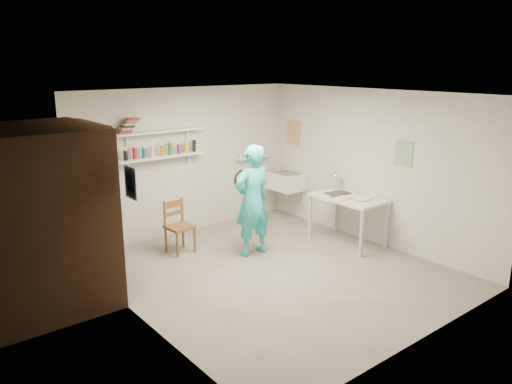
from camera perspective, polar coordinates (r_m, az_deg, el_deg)
floor at (r=6.93m, az=2.10°, el=-9.17°), size 4.00×4.50×0.02m
ceiling at (r=6.35m, az=2.31°, el=11.23°), size 4.00×4.50×0.02m
wall_back at (r=8.33m, az=-8.06°, el=3.53°), size 4.00×0.02×2.40m
wall_front at (r=5.12m, az=19.06°, el=-4.26°), size 4.00×0.02×2.40m
wall_left at (r=5.48m, az=-13.92°, el=-2.65°), size 0.02×4.50×2.40m
wall_right at (r=7.97m, az=13.20°, el=2.77°), size 0.02×4.50×2.40m
doorway_recess at (r=6.47m, az=-17.62°, el=-2.09°), size 0.02×0.90×2.00m
corridor_box at (r=6.25m, az=-23.70°, el=-2.75°), size 1.40×1.50×2.10m
door_lintel at (r=6.27m, az=-18.20°, el=7.17°), size 0.06×1.05×0.10m
door_jamb_near at (r=6.03m, az=-15.69°, el=-3.15°), size 0.06×0.10×2.00m
door_jamb_far at (r=6.93m, az=-19.00°, el=-1.11°), size 0.06×0.10×2.00m
shelf_lower at (r=7.95m, az=-10.71°, el=3.99°), size 1.50×0.22×0.03m
shelf_upper at (r=7.89m, az=-10.85°, el=6.84°), size 1.50×0.22×0.03m
ledge_shelf at (r=9.02m, az=-0.36°, el=4.01°), size 0.70×0.14×0.03m
poster_left at (r=5.44m, az=-14.16°, el=1.04°), size 0.01×0.28×0.36m
poster_right_a at (r=9.09m, az=4.27°, el=6.80°), size 0.01×0.34×0.42m
poster_right_b at (r=7.57m, az=16.50°, el=4.27°), size 0.01×0.30×0.38m
belfast_sink at (r=9.02m, az=3.49°, el=1.25°), size 0.48×0.60×0.30m
man at (r=7.27m, az=-0.42°, el=-0.98°), size 0.61×0.41×1.65m
wall_clock at (r=7.37m, az=-1.52°, el=1.43°), size 0.30×0.04×0.30m
wooden_chair at (r=7.54m, az=-8.71°, el=-3.96°), size 0.40×0.39×0.80m
work_table at (r=7.98m, az=10.42°, el=-3.17°), size 0.68×1.13×0.75m
desk_lamp at (r=8.25m, az=9.09°, el=1.78°), size 0.14×0.14×0.14m
spray_cans at (r=7.93m, az=-10.74°, el=4.70°), size 1.31×0.06×0.17m
book_stack at (r=7.64m, az=-14.42°, el=7.36°), size 0.32×0.14×0.22m
ledge_pots at (r=9.01m, az=-0.36°, el=4.39°), size 0.48×0.07×0.09m
papers at (r=7.87m, az=10.55°, el=-0.47°), size 0.30×0.22×0.02m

